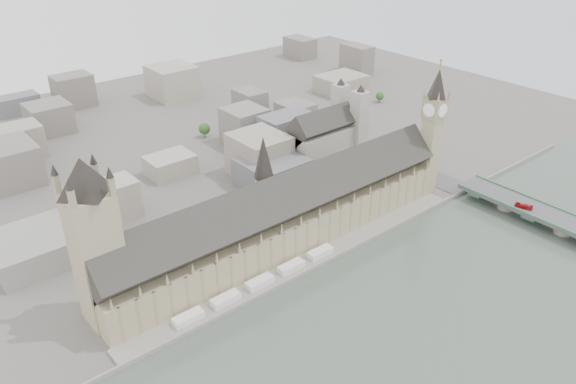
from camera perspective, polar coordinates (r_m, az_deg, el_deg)
ground at (r=372.80m, az=1.39°, el=-6.72°), size 900.00×900.00×0.00m
embankment_wall at (r=362.92m, az=2.96°, el=-7.57°), size 600.00×1.50×3.00m
river_terrace at (r=367.67m, az=2.17°, el=-7.11°), size 270.00×15.00×2.00m
terrace_tents at (r=345.87m, az=-2.91°, el=-9.13°), size 118.00×7.00×4.00m
palace_of_westminster at (r=372.99m, az=-0.55°, el=-2.53°), size 265.00×40.73×55.44m
elizabeth_tower at (r=442.39m, az=14.51°, el=6.80°), size 17.00×17.00×107.50m
victoria_tower at (r=310.81m, az=-19.11°, el=-4.20°), size 30.00×30.00×100.00m
central_tower at (r=355.05m, az=-2.47°, el=2.22°), size 13.00×13.00×48.00m
westminster_bridge at (r=442.67m, az=25.38°, el=-2.84°), size 25.00×325.00×10.25m
westminster_abbey at (r=488.09m, az=3.97°, el=5.54°), size 68.00×36.00×64.00m
city_skyline_inland at (r=550.59m, az=-15.64°, el=6.57°), size 720.00×360.00×38.00m
park_trees at (r=403.62m, az=-5.27°, el=-2.57°), size 110.00×30.00×15.00m
red_bus_north at (r=441.00m, az=22.83°, el=-1.35°), size 7.37×12.53×3.44m
car_approach at (r=493.41m, az=14.13°, el=3.18°), size 2.48×5.49×1.56m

